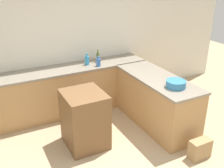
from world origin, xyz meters
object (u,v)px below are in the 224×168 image
at_px(olive_oil_bottle, 98,57).
at_px(water_bottle_blue, 98,62).
at_px(paper_bag, 200,149).
at_px(island_table, 85,119).
at_px(mixing_bowl, 176,84).
at_px(dish_soap_bottle, 87,60).

height_order(olive_oil_bottle, water_bottle_blue, olive_oil_bottle).
bearing_deg(water_bottle_blue, paper_bag, -71.95).
relative_size(island_table, paper_bag, 2.69).
xyz_separation_m(mixing_bowl, olive_oil_bottle, (-0.57, 1.71, 0.04)).
distance_m(water_bottle_blue, paper_bag, 2.39).
xyz_separation_m(dish_soap_bottle, olive_oil_bottle, (0.26, 0.04, 0.01)).
distance_m(dish_soap_bottle, olive_oil_bottle, 0.26).
bearing_deg(water_bottle_blue, island_table, -125.29).
distance_m(dish_soap_bottle, paper_bag, 2.60).
xyz_separation_m(island_table, dish_soap_bottle, (0.54, 1.18, 0.56)).
bearing_deg(olive_oil_bottle, dish_soap_bottle, -170.34).
distance_m(mixing_bowl, dish_soap_bottle, 1.86).
bearing_deg(water_bottle_blue, mixing_bowl, -65.83).
relative_size(island_table, mixing_bowl, 2.92).
height_order(island_table, paper_bag, island_table).
relative_size(water_bottle_blue, paper_bag, 0.58).
bearing_deg(olive_oil_bottle, paper_bag, -75.67).
height_order(island_table, mixing_bowl, mixing_bowl).
bearing_deg(island_table, dish_soap_bottle, 65.22).
bearing_deg(island_table, water_bottle_blue, 54.71).
relative_size(mixing_bowl, dish_soap_bottle, 1.39).
xyz_separation_m(dish_soap_bottle, paper_bag, (0.86, -2.30, -0.86)).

